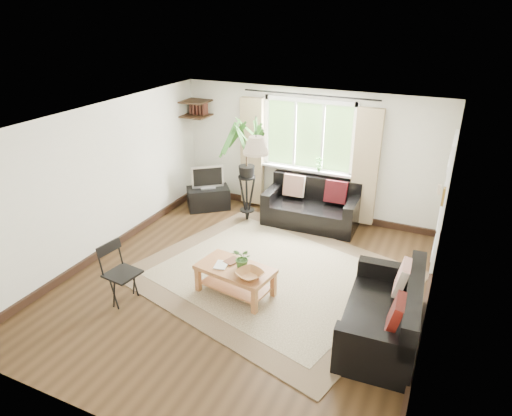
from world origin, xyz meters
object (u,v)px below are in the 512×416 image
at_px(sofa_back, 311,205).
at_px(sofa_right, 382,310).
at_px(folding_chair, 123,275).
at_px(coffee_table, 235,281).
at_px(palm_stand, 247,173).
at_px(tv_stand, 208,198).

height_order(sofa_back, sofa_right, sofa_back).
bearing_deg(folding_chair, sofa_right, -70.38).
xyz_separation_m(coffee_table, palm_stand, (-0.89, 2.23, 0.74)).
xyz_separation_m(coffee_table, tv_stand, (-1.83, 2.41, 0.00)).
bearing_deg(coffee_table, sofa_right, -1.95).
relative_size(palm_stand, folding_chair, 2.23).
bearing_deg(tv_stand, palm_stand, -49.39).
bearing_deg(palm_stand, tv_stand, 169.26).
bearing_deg(palm_stand, sofa_right, -38.34).
distance_m(sofa_right, folding_chair, 3.39).
height_order(sofa_back, coffee_table, sofa_back).
distance_m(sofa_right, palm_stand, 3.75).
xyz_separation_m(sofa_right, coffee_table, (-2.02, 0.07, -0.18)).
height_order(sofa_back, folding_chair, folding_chair).
bearing_deg(coffee_table, tv_stand, 127.18).
distance_m(tv_stand, folding_chair, 3.25).
bearing_deg(tv_stand, sofa_back, -34.47).
xyz_separation_m(sofa_right, folding_chair, (-3.32, -0.72, 0.03)).
bearing_deg(palm_stand, coffee_table, -68.28).
distance_m(palm_stand, folding_chair, 3.10).
relative_size(tv_stand, folding_chair, 0.94).
relative_size(coffee_table, folding_chair, 1.23).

